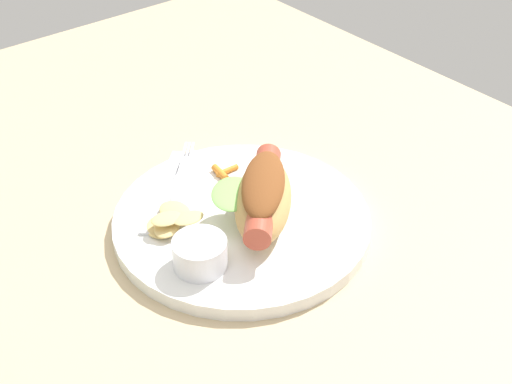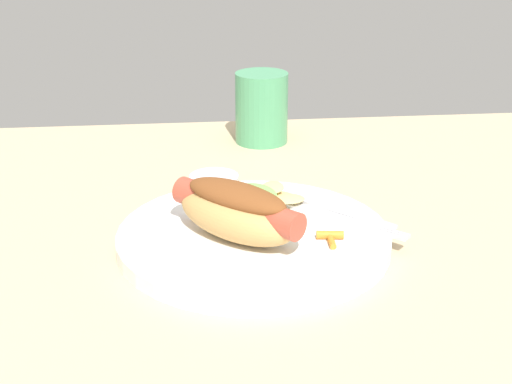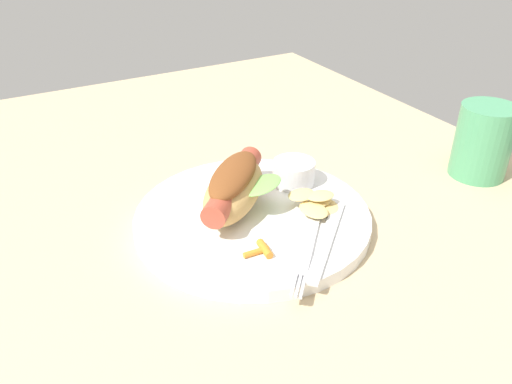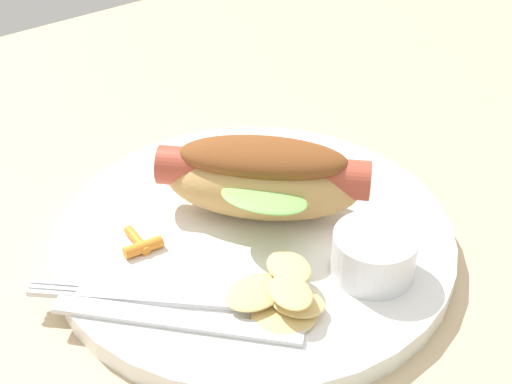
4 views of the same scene
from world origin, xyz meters
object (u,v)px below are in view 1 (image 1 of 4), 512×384
(sauce_ramekin, at_px, (200,254))
(carrot_garnish, at_px, (223,172))
(knife, at_px, (163,190))
(chips_pile, at_px, (171,220))
(hot_dog, at_px, (263,196))
(plate, at_px, (244,223))
(fork, at_px, (180,184))

(sauce_ramekin, xyz_separation_m, carrot_garnish, (-0.11, 0.11, -0.01))
(knife, xyz_separation_m, chips_pile, (0.06, -0.03, 0.01))
(knife, distance_m, carrot_garnish, 0.08)
(hot_dog, height_order, knife, hot_dog)
(knife, bearing_deg, plate, -108.53)
(sauce_ramekin, distance_m, knife, 0.13)
(carrot_garnish, bearing_deg, sauce_ramekin, -45.20)
(fork, bearing_deg, hot_dog, -119.05)
(plate, height_order, carrot_garnish, carrot_garnish)
(chips_pile, distance_m, carrot_garnish, 0.11)
(chips_pile, relative_size, carrot_garnish, 2.10)
(hot_dog, relative_size, sauce_ramekin, 2.59)
(sauce_ramekin, height_order, chips_pile, sauce_ramekin)
(sauce_ramekin, height_order, fork, sauce_ramekin)
(plate, bearing_deg, chips_pile, -116.59)
(chips_pile, height_order, carrot_garnish, chips_pile)
(fork, xyz_separation_m, chips_pile, (0.06, -0.05, 0.01))
(carrot_garnish, bearing_deg, knife, -102.74)
(plate, xyz_separation_m, knife, (-0.09, -0.04, 0.01))
(plate, bearing_deg, hot_dog, 45.31)
(knife, height_order, carrot_garnish, carrot_garnish)
(knife, relative_size, chips_pile, 2.45)
(hot_dog, height_order, carrot_garnish, hot_dog)
(plate, bearing_deg, fork, -166.91)
(plate, height_order, knife, knife)
(sauce_ramekin, relative_size, fork, 0.42)
(fork, bearing_deg, carrot_garnish, -62.63)
(plate, relative_size, knife, 1.80)
(chips_pile, bearing_deg, carrot_garnish, 112.81)
(plate, xyz_separation_m, hot_dog, (0.01, 0.01, 0.04))
(hot_dog, relative_size, knife, 0.91)
(hot_dog, height_order, chips_pile, hot_dog)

